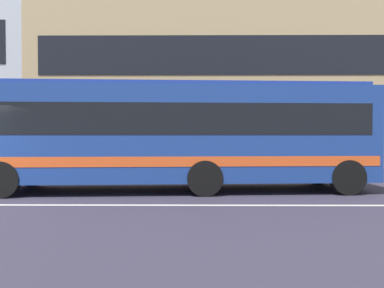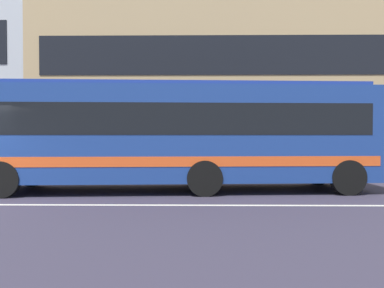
# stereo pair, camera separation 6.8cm
# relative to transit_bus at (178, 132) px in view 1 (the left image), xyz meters

# --- Properties ---
(apartment_block_right) EXTENTS (20.80, 11.60, 9.87)m
(apartment_block_right) POSITION_rel_transit_bus_xyz_m (2.19, 13.33, 3.15)
(apartment_block_right) COLOR tan
(apartment_block_right) RESTS_ON ground_plane
(transit_bus) EXTENTS (11.74, 3.26, 3.24)m
(transit_bus) POSITION_rel_transit_bus_xyz_m (0.00, 0.00, 0.00)
(transit_bus) COLOR navy
(transit_bus) RESTS_ON ground_plane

